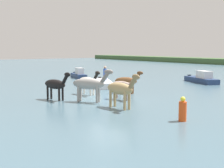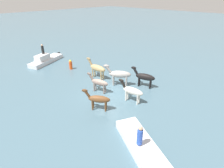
{
  "view_description": "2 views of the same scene",
  "coord_description": "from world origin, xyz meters",
  "px_view_note": "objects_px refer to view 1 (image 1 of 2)",
  "views": [
    {
      "loc": [
        16.81,
        -11.1,
        3.3
      ],
      "look_at": [
        -0.47,
        0.69,
        0.92
      ],
      "focal_mm": 49.57,
      "sensor_mm": 36.0,
      "label": 1
    },
    {
      "loc": [
        -10.15,
        10.06,
        8.07
      ],
      "look_at": [
        -0.61,
        0.39,
        1.14
      ],
      "focal_mm": 28.85,
      "sensor_mm": 36.0,
      "label": 2
    }
  ],
  "objects_px": {
    "horse_lead": "(90,84)",
    "horse_rear_stallion": "(56,84)",
    "person_helmsman_aft": "(105,73)",
    "horse_pinto_flank": "(123,86)",
    "boat_tender_starboard": "(103,84)",
    "horse_chestnut_trailing": "(127,81)",
    "boat_skiff_near": "(79,75)",
    "boat_launch_far": "(202,79)",
    "horse_dark_mare": "(88,81)",
    "buoy_channel_marker": "(183,110)",
    "horse_dun_straggler": "(121,89)"
  },
  "relations": [
    {
      "from": "horse_rear_stallion",
      "to": "horse_pinto_flank",
      "type": "height_order",
      "value": "horse_rear_stallion"
    },
    {
      "from": "horse_rear_stallion",
      "to": "boat_skiff_near",
      "type": "bearing_deg",
      "value": 129.38
    },
    {
      "from": "horse_dark_mare",
      "to": "horse_chestnut_trailing",
      "type": "xyz_separation_m",
      "value": [
        1.07,
        2.7,
        -0.05
      ]
    },
    {
      "from": "boat_launch_far",
      "to": "buoy_channel_marker",
      "type": "relative_size",
      "value": 4.18
    },
    {
      "from": "horse_pinto_flank",
      "to": "boat_launch_far",
      "type": "bearing_deg",
      "value": 91.14
    },
    {
      "from": "horse_dark_mare",
      "to": "person_helmsman_aft",
      "type": "xyz_separation_m",
      "value": [
        -3.64,
        3.83,
        0.17
      ]
    },
    {
      "from": "horse_rear_stallion",
      "to": "boat_skiff_near",
      "type": "height_order",
      "value": "horse_rear_stallion"
    },
    {
      "from": "horse_lead",
      "to": "horse_dark_mare",
      "type": "height_order",
      "value": "horse_lead"
    },
    {
      "from": "horse_lead",
      "to": "horse_pinto_flank",
      "type": "xyz_separation_m",
      "value": [
        0.4,
        2.22,
        -0.21
      ]
    },
    {
      "from": "boat_skiff_near",
      "to": "person_helmsman_aft",
      "type": "height_order",
      "value": "person_helmsman_aft"
    },
    {
      "from": "horse_dun_straggler",
      "to": "horse_chestnut_trailing",
      "type": "bearing_deg",
      "value": 134.15
    },
    {
      "from": "horse_pinto_flank",
      "to": "boat_launch_far",
      "type": "height_order",
      "value": "horse_pinto_flank"
    },
    {
      "from": "horse_chestnut_trailing",
      "to": "horse_pinto_flank",
      "type": "relative_size",
      "value": 0.91
    },
    {
      "from": "horse_dark_mare",
      "to": "boat_launch_far",
      "type": "height_order",
      "value": "horse_dark_mare"
    },
    {
      "from": "horse_dun_straggler",
      "to": "person_helmsman_aft",
      "type": "bearing_deg",
      "value": 146.35
    },
    {
      "from": "horse_rear_stallion",
      "to": "horse_pinto_flank",
      "type": "xyz_separation_m",
      "value": [
        2.3,
        3.65,
        -0.09
      ]
    },
    {
      "from": "horse_chestnut_trailing",
      "to": "horse_rear_stallion",
      "type": "bearing_deg",
      "value": -126.88
    },
    {
      "from": "horse_dun_straggler",
      "to": "boat_skiff_near",
      "type": "height_order",
      "value": "horse_dun_straggler"
    },
    {
      "from": "horse_dark_mare",
      "to": "buoy_channel_marker",
      "type": "relative_size",
      "value": 2.01
    },
    {
      "from": "boat_skiff_near",
      "to": "buoy_channel_marker",
      "type": "height_order",
      "value": "boat_skiff_near"
    },
    {
      "from": "horse_dark_mare",
      "to": "horse_pinto_flank",
      "type": "relative_size",
      "value": 1.06
    },
    {
      "from": "boat_launch_far",
      "to": "boat_skiff_near",
      "type": "height_order",
      "value": "boat_launch_far"
    },
    {
      "from": "horse_lead",
      "to": "boat_tender_starboard",
      "type": "relative_size",
      "value": 0.47
    },
    {
      "from": "horse_pinto_flank",
      "to": "boat_tender_starboard",
      "type": "distance_m",
      "value": 7.63
    },
    {
      "from": "horse_chestnut_trailing",
      "to": "horse_pinto_flank",
      "type": "xyz_separation_m",
      "value": [
        2.06,
        -1.91,
        -0.0
      ]
    },
    {
      "from": "horse_dun_straggler",
      "to": "horse_dark_mare",
      "type": "height_order",
      "value": "horse_dun_straggler"
    },
    {
      "from": "boat_tender_starboard",
      "to": "boat_launch_far",
      "type": "xyz_separation_m",
      "value": [
        3.14,
        9.52,
        0.14
      ]
    },
    {
      "from": "horse_chestnut_trailing",
      "to": "boat_launch_far",
      "type": "bearing_deg",
      "value": 65.24
    },
    {
      "from": "horse_pinto_flank",
      "to": "boat_launch_far",
      "type": "relative_size",
      "value": 0.45
    },
    {
      "from": "person_helmsman_aft",
      "to": "horse_pinto_flank",
      "type": "bearing_deg",
      "value": -24.19
    },
    {
      "from": "horse_lead",
      "to": "horse_rear_stallion",
      "type": "bearing_deg",
      "value": 179.94
    },
    {
      "from": "horse_chestnut_trailing",
      "to": "boat_launch_far",
      "type": "distance_m",
      "value": 10.71
    },
    {
      "from": "horse_dark_mare",
      "to": "boat_tender_starboard",
      "type": "distance_m",
      "value": 5.42
    },
    {
      "from": "horse_pinto_flank",
      "to": "boat_tender_starboard",
      "type": "xyz_separation_m",
      "value": [
        -7.0,
        2.93,
        -0.75
      ]
    },
    {
      "from": "boat_tender_starboard",
      "to": "horse_chestnut_trailing",
      "type": "bearing_deg",
      "value": 14.49
    },
    {
      "from": "horse_chestnut_trailing",
      "to": "horse_dark_mare",
      "type": "bearing_deg",
      "value": -146.17
    },
    {
      "from": "horse_dark_mare",
      "to": "buoy_channel_marker",
      "type": "bearing_deg",
      "value": -12.79
    },
    {
      "from": "horse_chestnut_trailing",
      "to": "buoy_channel_marker",
      "type": "bearing_deg",
      "value": -55.14
    },
    {
      "from": "horse_chestnut_trailing",
      "to": "boat_tender_starboard",
      "type": "distance_m",
      "value": 5.1
    },
    {
      "from": "horse_dark_mare",
      "to": "horse_rear_stallion",
      "type": "xyz_separation_m",
      "value": [
        0.84,
        -2.87,
        0.04
      ]
    },
    {
      "from": "horse_dark_mare",
      "to": "horse_chestnut_trailing",
      "type": "bearing_deg",
      "value": 58.5
    },
    {
      "from": "horse_dun_straggler",
      "to": "boat_launch_far",
      "type": "height_order",
      "value": "horse_dun_straggler"
    },
    {
      "from": "horse_chestnut_trailing",
      "to": "boat_skiff_near",
      "type": "relative_size",
      "value": 0.51
    },
    {
      "from": "horse_rear_stallion",
      "to": "horse_pinto_flank",
      "type": "distance_m",
      "value": 4.32
    },
    {
      "from": "horse_lead",
      "to": "horse_dark_mare",
      "type": "bearing_deg",
      "value": 115.23
    },
    {
      "from": "horse_dark_mare",
      "to": "boat_tender_starboard",
      "type": "bearing_deg",
      "value": 126.34
    },
    {
      "from": "horse_dark_mare",
      "to": "boat_tender_starboard",
      "type": "xyz_separation_m",
      "value": [
        -3.87,
        3.72,
        -0.8
      ]
    },
    {
      "from": "horse_dark_mare",
      "to": "boat_launch_far",
      "type": "relative_size",
      "value": 0.48
    },
    {
      "from": "person_helmsman_aft",
      "to": "buoy_channel_marker",
      "type": "height_order",
      "value": "person_helmsman_aft"
    },
    {
      "from": "horse_lead",
      "to": "boat_tender_starboard",
      "type": "distance_m",
      "value": 8.43
    }
  ]
}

